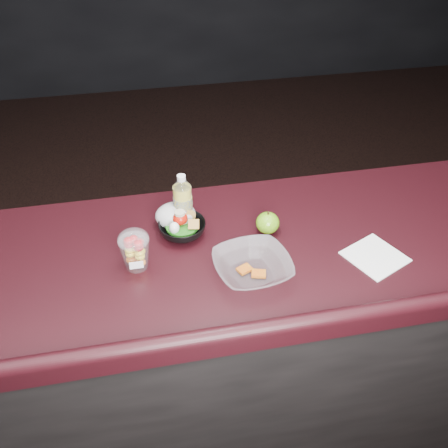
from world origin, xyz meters
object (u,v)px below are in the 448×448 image
(fruit_cup, at_px, (135,249))
(green_apple, at_px, (268,223))
(takeout_bowl, at_px, (252,267))
(lemonade_bottle, at_px, (183,204))
(snack_bowl, at_px, (182,227))

(fruit_cup, xyz_separation_m, green_apple, (0.43, 0.09, -0.03))
(green_apple, xyz_separation_m, takeout_bowl, (-0.10, -0.19, -0.01))
(fruit_cup, height_order, green_apple, fruit_cup)
(green_apple, distance_m, takeout_bowl, 0.21)
(lemonade_bottle, bearing_deg, takeout_bowl, -59.38)
(lemonade_bottle, bearing_deg, snack_bowl, -103.39)
(green_apple, relative_size, takeout_bowl, 0.32)
(lemonade_bottle, height_order, green_apple, lemonade_bottle)
(fruit_cup, xyz_separation_m, snack_bowl, (0.16, 0.13, -0.04))
(lemonade_bottle, xyz_separation_m, snack_bowl, (-0.01, -0.06, -0.05))
(green_apple, height_order, snack_bowl, snack_bowl)
(green_apple, bearing_deg, lemonade_bottle, 159.78)
(lemonade_bottle, relative_size, takeout_bowl, 0.74)
(fruit_cup, bearing_deg, takeout_bowl, -16.58)
(lemonade_bottle, bearing_deg, green_apple, -20.22)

